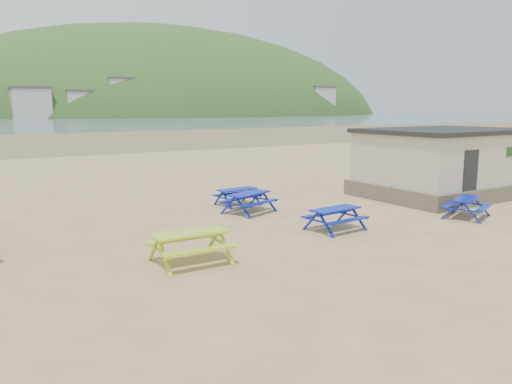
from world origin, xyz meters
TOP-DOWN VIEW (x-y plane):
  - ground at (0.00, 0.00)m, footprint 400.00×400.00m
  - wet_sand at (0.00, 55.00)m, footprint 400.00×400.00m
  - picnic_table_blue_a at (0.69, 2.48)m, footprint 2.32×2.09m
  - picnic_table_blue_b at (1.07, 4.04)m, footprint 1.78×1.48m
  - picnic_table_blue_c at (7.94, 1.05)m, footprint 2.05×1.77m
  - picnic_table_blue_e at (1.68, -1.52)m, footprint 1.94×1.62m
  - picnic_table_blue_f at (7.21, -2.68)m, footprint 2.21×2.02m
  - picnic_table_yellow at (-4.02, -2.19)m, footprint 2.06×1.68m
  - amenity_block at (10.50, 1.00)m, footprint 7.40×5.40m
  - headland_town at (90.00, 229.68)m, footprint 264.00×144.00m

SIDE VIEW (x-z plane):
  - headland_town at x=90.00m, z-range -63.91..44.09m
  - ground at x=0.00m, z-range 0.00..0.00m
  - wet_sand at x=0.00m, z-range 0.00..0.00m
  - picnic_table_blue_b at x=1.07m, z-range 0.00..0.71m
  - picnic_table_blue_f at x=7.21m, z-range 0.00..0.75m
  - picnic_table_blue_c at x=7.94m, z-range 0.00..0.76m
  - picnic_table_blue_e at x=1.68m, z-range 0.00..0.76m
  - picnic_table_blue_a at x=0.69m, z-range 0.00..0.80m
  - picnic_table_yellow at x=-4.02m, z-range 0.00..0.85m
  - amenity_block at x=10.50m, z-range -0.01..3.14m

